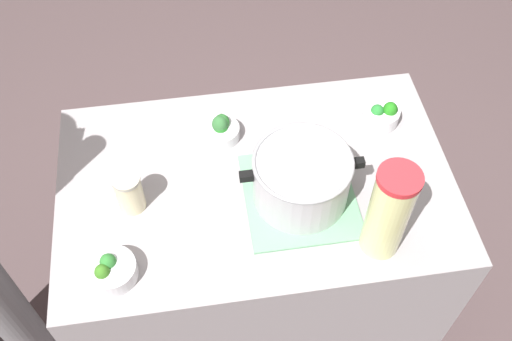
{
  "coord_description": "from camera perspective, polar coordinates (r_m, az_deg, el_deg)",
  "views": [
    {
      "loc": [
        0.15,
        1.01,
        2.31
      ],
      "look_at": [
        0.0,
        0.0,
        0.94
      ],
      "focal_mm": 41.13,
      "sensor_mm": 36.0,
      "label": 1
    }
  ],
  "objects": [
    {
      "name": "dish_cloth",
      "position": [
        1.71,
        4.26,
        -2.45
      ],
      "size": [
        0.32,
        0.34,
        0.01
      ],
      "primitive_type": "cube",
      "color": "#6EAA7F",
      "rests_on": "counter_slab"
    },
    {
      "name": "broccoli_bowl_back",
      "position": [
        1.83,
        -3.43,
        4.04
      ],
      "size": [
        0.12,
        0.12,
        0.08
      ],
      "color": "silver",
      "rests_on": "counter_slab"
    },
    {
      "name": "cooking_pot",
      "position": [
        1.64,
        4.45,
        -0.7
      ],
      "size": [
        0.35,
        0.28,
        0.16
      ],
      "color": "#B7B7BC",
      "rests_on": "dish_cloth"
    },
    {
      "name": "lemonade_pitcher",
      "position": [
        1.53,
        12.77,
        -3.97
      ],
      "size": [
        0.11,
        0.11,
        0.31
      ],
      "color": "#E7EB9A",
      "rests_on": "counter_slab"
    },
    {
      "name": "mason_jar",
      "position": [
        1.67,
        -12.21,
        -2.07
      ],
      "size": [
        0.08,
        0.08,
        0.13
      ],
      "color": "beige",
      "rests_on": "counter_slab"
    },
    {
      "name": "ground_plane",
      "position": [
        2.52,
        -0.0,
        -12.98
      ],
      "size": [
        8.0,
        8.0,
        0.0
      ],
      "primitive_type": "plane",
      "color": "#524142"
    },
    {
      "name": "counter_slab",
      "position": [
        2.12,
        -0.0,
        -8.09
      ],
      "size": [
        1.17,
        0.75,
        0.89
      ],
      "primitive_type": "cube",
      "color": "#999396",
      "rests_on": "ground_plane"
    },
    {
      "name": "broccoli_bowl_center",
      "position": [
        1.6,
        -13.88,
        -9.35
      ],
      "size": [
        0.13,
        0.13,
        0.08
      ],
      "color": "silver",
      "rests_on": "counter_slab"
    },
    {
      "name": "broccoli_bowl_front",
      "position": [
        1.91,
        12.06,
        5.38
      ],
      "size": [
        0.12,
        0.12,
        0.08
      ],
      "color": "silver",
      "rests_on": "counter_slab"
    }
  ]
}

